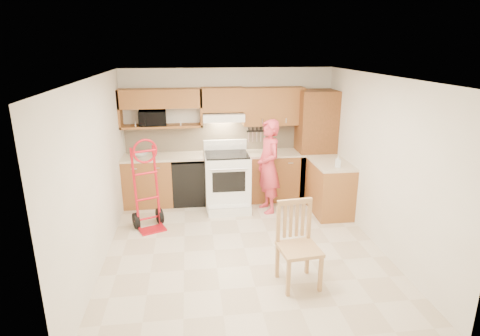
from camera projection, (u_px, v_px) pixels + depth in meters
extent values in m
cube|color=beige|center=(244.00, 249.00, 5.91)|extent=(4.00, 4.50, 0.02)
cube|color=white|center=(245.00, 76.00, 5.16)|extent=(4.00, 4.50, 0.02)
cube|color=beige|center=(228.00, 134.00, 7.67)|extent=(4.00, 0.02, 2.50)
cube|color=beige|center=(281.00, 246.00, 3.39)|extent=(4.00, 0.02, 2.50)
cube|color=beige|center=(96.00, 174.00, 5.29)|extent=(0.02, 4.50, 2.50)
cube|color=beige|center=(381.00, 163.00, 5.78)|extent=(0.02, 4.50, 2.50)
cube|color=#C8B08F|center=(229.00, 137.00, 7.66)|extent=(3.92, 0.03, 0.55)
cube|color=brown|center=(149.00, 181.00, 7.43)|extent=(0.90, 0.60, 0.90)
cube|color=black|center=(189.00, 181.00, 7.53)|extent=(0.60, 0.60, 0.85)
cube|color=brown|center=(273.00, 176.00, 7.72)|extent=(1.14, 0.60, 0.90)
cube|color=#BDAE92|center=(163.00, 157.00, 7.32)|extent=(1.50, 0.63, 0.04)
cube|color=#BDAE92|center=(273.00, 153.00, 7.58)|extent=(1.14, 0.63, 0.04)
cube|color=brown|center=(330.00, 188.00, 7.07)|extent=(0.60, 1.00, 0.90)
cube|color=#BDAE92|center=(331.00, 163.00, 6.93)|extent=(0.63, 1.00, 0.04)
cube|color=brown|center=(315.00, 145.00, 7.64)|extent=(0.70, 0.60, 2.10)
cube|color=brown|center=(160.00, 98.00, 7.14)|extent=(1.50, 0.33, 0.34)
cube|color=brown|center=(162.00, 126.00, 7.29)|extent=(1.50, 0.33, 0.04)
cube|color=brown|center=(223.00, 99.00, 7.29)|extent=(0.76, 0.33, 0.44)
cube|color=brown|center=(273.00, 106.00, 7.44)|extent=(1.14, 0.33, 0.70)
cube|color=white|center=(223.00, 117.00, 7.32)|extent=(0.76, 0.46, 0.14)
imported|color=black|center=(152.00, 118.00, 7.22)|extent=(0.51, 0.36, 0.27)
imported|color=#CD3846|center=(268.00, 166.00, 7.01)|extent=(0.52, 0.68, 1.68)
imported|color=white|center=(338.00, 161.00, 6.61)|extent=(0.11, 0.11, 0.20)
imported|color=white|center=(141.00, 155.00, 7.26)|extent=(0.28, 0.28, 0.06)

